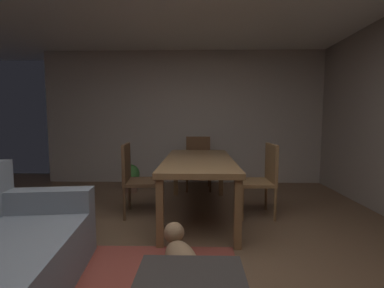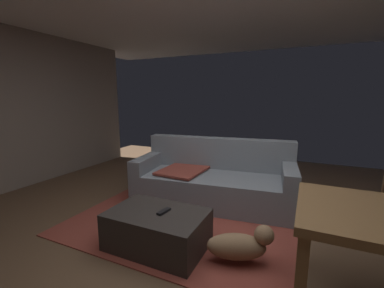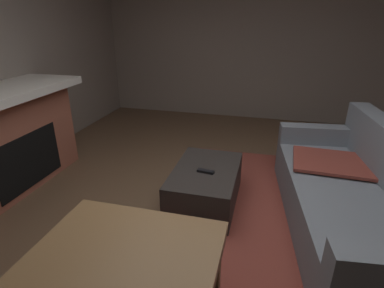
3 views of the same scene
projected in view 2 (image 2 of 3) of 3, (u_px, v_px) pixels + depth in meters
The scene contains 6 objects.
floor at pixel (208, 253), 2.42m from camera, with size 8.41×8.41×0.00m, color brown.
area_rug at pixel (186, 220), 3.08m from camera, with size 2.60×2.00×0.01m, color brown.
couch at pixel (214, 180), 3.59m from camera, with size 2.25×1.15×0.88m.
ottoman_coffee_table at pixel (157, 230), 2.49m from camera, with size 0.94×0.61×0.38m, color #2D2826.
tv_remote at pixel (164, 211), 2.43m from camera, with size 0.05×0.16×0.02m, color black.
small_dog at pixel (240, 245), 2.24m from camera, with size 0.60×0.39×0.33m.
Camera 2 is at (0.78, -2.06, 1.47)m, focal length 23.64 mm.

